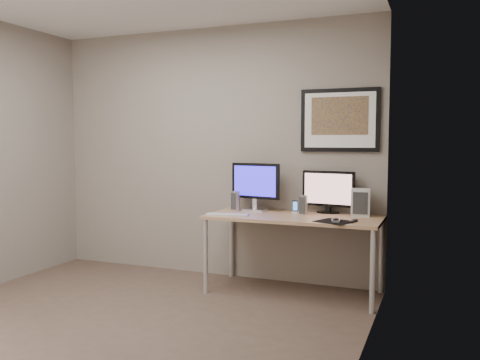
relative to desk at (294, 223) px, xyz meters
The scene contains 14 objects.
floor 1.81m from the desk, 126.53° to the right, with size 3.60×3.60×0.00m, color #4E3D31.
room 1.66m from the desk, 137.99° to the right, with size 3.60×3.60×3.60m.
desk is the anchor object (origin of this frame).
framed_art 1.07m from the desk, 43.46° to the left, with size 0.75×0.04×0.60m.
monitor_large 0.59m from the desk, 157.46° to the left, with size 0.52×0.20×0.47m.
monitor_tv 0.48m from the desk, 46.93° to the left, with size 0.52×0.15×0.41m.
speaker_left 0.65m from the desk, 169.96° to the left, with size 0.08×0.08×0.20m, color silver.
speaker_right 0.19m from the desk, 49.76° to the left, with size 0.07×0.07×0.19m, color silver.
phone_dock 0.22m from the desk, 101.44° to the left, with size 0.06×0.06×0.12m, color black.
keyboard 0.63m from the desk, 160.33° to the right, with size 0.41×0.11×0.01m, color silver.
mousepad 0.48m from the desk, 26.20° to the right, with size 0.29×0.26×0.00m, color black.
mouse 0.51m from the desk, 28.90° to the right, with size 0.06×0.11×0.04m, color black.
remote 0.60m from the desk, 16.54° to the right, with size 0.04×0.15×0.02m, color black.
fan_unit 0.64m from the desk, 18.27° to the left, with size 0.17×0.12×0.26m, color silver.
Camera 1 is at (2.27, -3.17, 1.42)m, focal length 38.00 mm.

